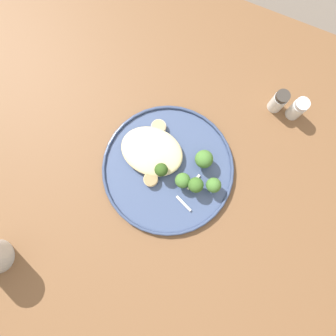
# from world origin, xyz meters

# --- Properties ---
(ground) EXTENTS (6.00, 6.00, 0.00)m
(ground) POSITION_xyz_m (0.00, 0.00, 0.00)
(ground) COLOR #665B51
(wooden_dining_table) EXTENTS (1.40, 1.00, 0.74)m
(wooden_dining_table) POSITION_xyz_m (0.00, 0.00, 0.66)
(wooden_dining_table) COLOR brown
(wooden_dining_table) RESTS_ON ground
(dinner_plate) EXTENTS (0.29, 0.29, 0.02)m
(dinner_plate) POSITION_xyz_m (-0.06, -0.04, 0.75)
(dinner_plate) COLOR #38476B
(dinner_plate) RESTS_ON wooden_dining_table
(noodle_bed) EXTENTS (0.14, 0.11, 0.03)m
(noodle_bed) POSITION_xyz_m (-0.01, -0.06, 0.76)
(noodle_bed) COLOR beige
(noodle_bed) RESTS_ON dinner_plate
(seared_scallop_center_golden) EXTENTS (0.03, 0.03, 0.01)m
(seared_scallop_center_golden) POSITION_xyz_m (-0.03, 0.00, 0.76)
(seared_scallop_center_golden) COLOR #DBB77A
(seared_scallop_center_golden) RESTS_ON dinner_plate
(seared_scallop_half_hidden) EXTENTS (0.03, 0.03, 0.01)m
(seared_scallop_half_hidden) POSITION_xyz_m (-0.00, -0.11, 0.76)
(seared_scallop_half_hidden) COLOR beige
(seared_scallop_half_hidden) RESTS_ON dinner_plate
(seared_scallop_tiny_bay) EXTENTS (0.03, 0.03, 0.01)m
(seared_scallop_tiny_bay) POSITION_xyz_m (-0.03, -0.06, 0.76)
(seared_scallop_tiny_bay) COLOR #E5C689
(seared_scallop_tiny_bay) RESTS_ON dinner_plate
(seared_scallop_front_small) EXTENTS (0.03, 0.03, 0.01)m
(seared_scallop_front_small) POSITION_xyz_m (0.01, -0.04, 0.76)
(seared_scallop_front_small) COLOR #E5C689
(seared_scallop_front_small) RESTS_ON dinner_plate
(seared_scallop_tilted_round) EXTENTS (0.03, 0.03, 0.01)m
(seared_scallop_tilted_round) POSITION_xyz_m (-0.01, -0.06, 0.76)
(seared_scallop_tilted_round) COLOR beige
(seared_scallop_tilted_round) RESTS_ON dinner_plate
(seared_scallop_right_edge) EXTENTS (0.02, 0.02, 0.01)m
(seared_scallop_right_edge) POSITION_xyz_m (-0.04, -0.03, 0.76)
(seared_scallop_right_edge) COLOR #E5C689
(seared_scallop_right_edge) RESTS_ON dinner_plate
(seared_scallop_left_edge) EXTENTS (0.03, 0.03, 0.02)m
(seared_scallop_left_edge) POSITION_xyz_m (0.01, -0.08, 0.76)
(seared_scallop_left_edge) COLOR #E5C689
(seared_scallop_left_edge) RESTS_ON dinner_plate
(broccoli_floret_small_sprig) EXTENTS (0.03, 0.03, 0.05)m
(broccoli_floret_small_sprig) POSITION_xyz_m (-0.10, -0.02, 0.78)
(broccoli_floret_small_sprig) COLOR #89A356
(broccoli_floret_small_sprig) RESTS_ON dinner_plate
(broccoli_floret_center_pile) EXTENTS (0.04, 0.04, 0.05)m
(broccoli_floret_center_pile) POSITION_xyz_m (-0.12, -0.08, 0.78)
(broccoli_floret_center_pile) COLOR #89A356
(broccoli_floret_center_pile) RESTS_ON dinner_plate
(broccoli_floret_rear_charred) EXTENTS (0.03, 0.03, 0.05)m
(broccoli_floret_rear_charred) POSITION_xyz_m (-0.12, -0.02, 0.78)
(broccoli_floret_rear_charred) COLOR #89A356
(broccoli_floret_rear_charred) RESTS_ON dinner_plate
(broccoli_floret_right_tilted) EXTENTS (0.03, 0.03, 0.05)m
(broccoli_floret_right_tilted) POSITION_xyz_m (-0.05, -0.02, 0.78)
(broccoli_floret_right_tilted) COLOR #7A994C
(broccoli_floret_right_tilted) RESTS_ON dinner_plate
(broccoli_floret_split_head) EXTENTS (0.03, 0.03, 0.05)m
(broccoli_floret_split_head) POSITION_xyz_m (-0.16, -0.04, 0.78)
(broccoli_floret_split_head) COLOR #89A356
(broccoli_floret_split_head) RESTS_ON dinner_plate
(onion_sliver_short_strip) EXTENTS (0.04, 0.02, 0.00)m
(onion_sliver_short_strip) POSITION_xyz_m (-0.12, 0.02, 0.75)
(onion_sliver_short_strip) COLOR silver
(onion_sliver_short_strip) RESTS_ON dinner_plate
(onion_sliver_pale_crescent) EXTENTS (0.02, 0.04, 0.00)m
(onion_sliver_pale_crescent) POSITION_xyz_m (-0.12, -0.03, 0.75)
(onion_sliver_pale_crescent) COLOR silver
(onion_sliver_pale_crescent) RESTS_ON dinner_plate
(salt_shaker) EXTENTS (0.03, 0.03, 0.07)m
(salt_shaker) POSITION_xyz_m (-0.27, -0.27, 0.77)
(salt_shaker) COLOR white
(salt_shaker) RESTS_ON wooden_dining_table
(pepper_shaker) EXTENTS (0.03, 0.03, 0.07)m
(pepper_shaker) POSITION_xyz_m (-0.22, -0.27, 0.77)
(pepper_shaker) COLOR white
(pepper_shaker) RESTS_ON wooden_dining_table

